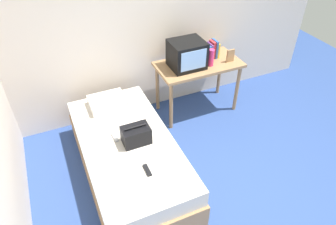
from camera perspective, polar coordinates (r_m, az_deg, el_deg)
ground_plane at (r=3.59m, az=10.11°, el=-15.47°), size 8.00×8.00×0.00m
wall_back at (r=4.21m, az=-2.85°, el=16.52°), size 5.20×0.10×2.60m
bed at (r=3.64m, az=-7.22°, el=-8.08°), size 1.00×2.00×0.51m
desk at (r=4.33m, az=5.62°, el=7.82°), size 1.16×0.60×0.78m
tv at (r=4.11m, az=3.49°, el=10.61°), size 0.44×0.39×0.36m
water_bottle at (r=4.20m, az=7.92°, el=9.96°), size 0.08×0.08×0.23m
book_row at (r=4.40m, az=8.07°, el=11.32°), size 0.17×0.16×0.25m
picture_frame at (r=4.35m, az=11.40°, el=10.20°), size 0.11×0.02×0.18m
pillow at (r=3.94m, az=-11.05°, el=1.84°), size 0.44×0.34×0.12m
handbag at (r=3.36m, az=-5.90°, el=-4.13°), size 0.30×0.20×0.22m
magazine at (r=3.15m, az=-6.78°, el=-10.54°), size 0.21×0.29×0.01m
remote_dark at (r=3.13m, az=-3.84°, el=-10.52°), size 0.04×0.16×0.02m
remote_silver at (r=3.50m, az=-9.71°, el=-4.50°), size 0.04×0.14×0.02m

